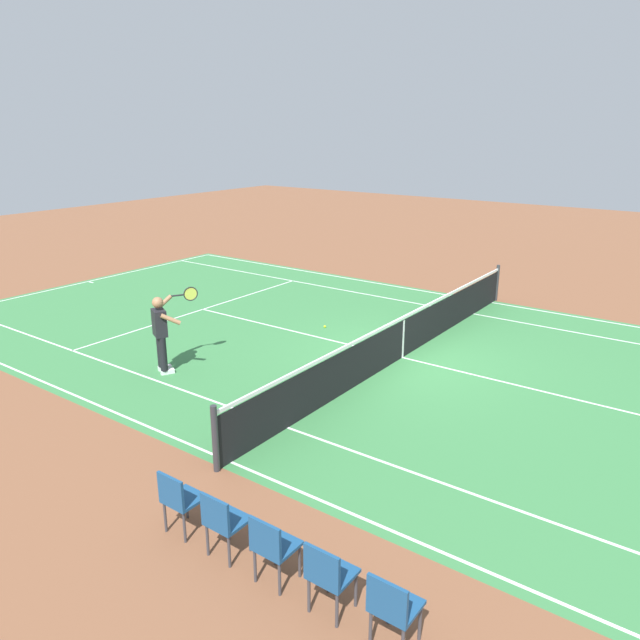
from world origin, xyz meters
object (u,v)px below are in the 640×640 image
tennis_player_near (162,330)px  tennis_ball (325,327)px  spectator_chair_4 (179,498)px  spectator_chair_1 (328,573)px  spectator_chair_3 (223,520)px  spectator_chair_0 (392,606)px  tennis_net (403,337)px  spectator_chair_2 (272,545)px

tennis_player_near → tennis_ball: 4.59m
tennis_ball → spectator_chair_4: bearing=113.0°
spectator_chair_1 → spectator_chair_4: same height
spectator_chair_3 → spectator_chair_0: bearing=180.0°
tennis_net → tennis_ball: size_ratio=177.27×
tennis_player_near → spectator_chair_3: size_ratio=1.93×
tennis_net → spectator_chair_4: tennis_net is taller
tennis_ball → spectator_chair_3: (-4.08, 7.81, 0.49)m
spectator_chair_0 → spectator_chair_3: 2.29m
spectator_chair_2 → spectator_chair_4: size_ratio=1.00×
spectator_chair_3 → spectator_chair_4: 0.76m
spectator_chair_2 → tennis_net: bearing=-72.7°
spectator_chair_0 → spectator_chair_3: bearing=0.0°
spectator_chair_4 → spectator_chair_1: bearing=180.0°
spectator_chair_3 → spectator_chair_4: same height
spectator_chair_2 → tennis_player_near: bearing=-30.2°
tennis_net → tennis_ball: 2.76m
spectator_chair_2 → spectator_chair_3: size_ratio=1.00×
tennis_ball → spectator_chair_0: (-6.38, 7.81, 0.49)m
tennis_player_near → spectator_chair_4: bearing=141.8°
tennis_ball → spectator_chair_3: spectator_chair_3 is taller
tennis_net → spectator_chair_1: bearing=112.7°
tennis_ball → spectator_chair_4: (-3.32, 7.81, 0.49)m
tennis_ball → spectator_chair_4: 8.50m
spectator_chair_0 → tennis_player_near: bearing=-24.8°
spectator_chair_1 → spectator_chair_4: 2.29m
spectator_chair_1 → tennis_ball: bearing=-54.3°
tennis_net → tennis_ball: tennis_net is taller
tennis_net → tennis_player_near: 5.22m
tennis_net → tennis_player_near: size_ratio=6.89×
tennis_net → spectator_chair_3: tennis_net is taller
spectator_chair_1 → tennis_net: bearing=-67.3°
tennis_ball → spectator_chair_2: spectator_chair_2 is taller
tennis_net → tennis_ball: bearing=-14.9°
tennis_ball → spectator_chair_1: spectator_chair_1 is taller
tennis_net → tennis_player_near: (3.67, 3.68, 0.44)m
spectator_chair_1 → spectator_chair_2: bearing=0.0°
tennis_net → spectator_chair_1: 7.71m
tennis_net → spectator_chair_2: size_ratio=13.30×
tennis_ball → spectator_chair_2: bearing=121.8°
tennis_player_near → spectator_chair_4: 5.56m
spectator_chair_0 → tennis_net: bearing=-62.2°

